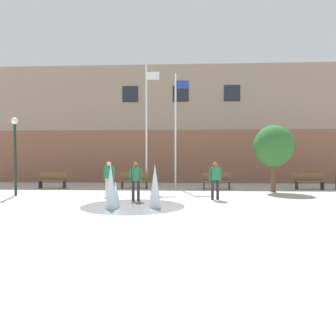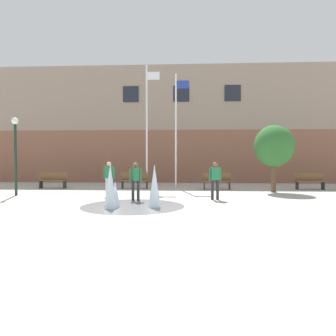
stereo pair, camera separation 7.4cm
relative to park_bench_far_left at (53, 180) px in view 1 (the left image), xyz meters
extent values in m
plane|color=#B2ADA3|center=(7.30, -10.78, -0.48)|extent=(100.00, 100.00, 0.00)
cube|color=brown|center=(7.30, 7.28, 1.36)|extent=(36.00, 6.00, 3.68)
cube|color=gray|center=(7.30, 7.28, 5.45)|extent=(36.00, 6.00, 4.50)
cube|color=#1E232D|center=(3.80, 4.26, 5.67)|extent=(1.10, 0.06, 1.10)
cube|color=#1E232D|center=(7.30, 4.26, 5.67)|extent=(1.10, 0.06, 1.10)
cube|color=#1E232D|center=(10.80, 4.26, 5.67)|extent=(1.10, 0.06, 1.10)
cylinder|color=gray|center=(5.71, -6.48, -0.48)|extent=(3.81, 3.81, 0.01)
cone|color=silver|center=(6.54, -6.74, 0.31)|extent=(0.45, 0.45, 1.57)
cone|color=silver|center=(5.01, -7.07, 0.31)|extent=(0.45, 0.45, 1.59)
cone|color=silver|center=(5.12, -6.77, 0.00)|extent=(0.35, 0.35, 0.96)
cube|color=#28282D|center=(-0.70, -0.06, -0.26)|extent=(0.06, 0.40, 0.44)
cube|color=#28282D|center=(0.70, -0.06, -0.26)|extent=(0.06, 0.40, 0.44)
cube|color=brown|center=(0.00, -0.06, -0.01)|extent=(1.60, 0.44, 0.05)
cube|color=brown|center=(0.00, 0.14, 0.22)|extent=(1.60, 0.04, 0.42)
cube|color=#28282D|center=(4.03, 0.05, -0.26)|extent=(0.06, 0.40, 0.44)
cube|color=#28282D|center=(5.43, 0.05, -0.26)|extent=(0.06, 0.40, 0.44)
cube|color=brown|center=(4.73, 0.05, -0.01)|extent=(1.60, 0.44, 0.05)
cube|color=brown|center=(4.73, 0.25, 0.22)|extent=(1.60, 0.04, 0.42)
cube|color=#28282D|center=(8.67, -0.09, -0.26)|extent=(0.06, 0.40, 0.44)
cube|color=#28282D|center=(10.07, -0.09, -0.26)|extent=(0.06, 0.40, 0.44)
cube|color=brown|center=(9.37, -0.09, -0.01)|extent=(1.60, 0.44, 0.05)
cube|color=brown|center=(9.37, 0.11, 0.22)|extent=(1.60, 0.04, 0.42)
cube|color=#28282D|center=(13.81, 0.06, -0.26)|extent=(0.06, 0.40, 0.44)
cube|color=#28282D|center=(15.21, 0.06, -0.26)|extent=(0.06, 0.40, 0.44)
cube|color=brown|center=(14.51, 0.06, -0.01)|extent=(1.60, 0.44, 0.05)
cube|color=brown|center=(14.51, 0.26, 0.22)|extent=(1.60, 0.04, 0.42)
cylinder|color=silver|center=(4.03, -3.60, -0.06)|extent=(0.12, 0.12, 0.84)
cylinder|color=silver|center=(4.25, -3.60, -0.06)|extent=(0.12, 0.12, 0.84)
cube|color=#237547|center=(4.14, -3.60, 0.63)|extent=(0.39, 0.35, 0.54)
sphere|color=beige|center=(4.14, -3.60, 1.01)|extent=(0.21, 0.21, 0.21)
cylinder|color=#237547|center=(3.93, -3.60, 0.58)|extent=(0.08, 0.08, 0.55)
cylinder|color=#237547|center=(4.35, -3.60, 0.58)|extent=(0.08, 0.08, 0.55)
cylinder|color=#28282D|center=(8.78, -4.51, -0.06)|extent=(0.12, 0.12, 0.84)
cylinder|color=#28282D|center=(9.00, -4.51, -0.06)|extent=(0.12, 0.12, 0.84)
cube|color=#237547|center=(8.89, -4.51, 0.63)|extent=(0.38, 0.28, 0.54)
sphere|color=brown|center=(8.89, -4.51, 1.01)|extent=(0.21, 0.21, 0.21)
cylinder|color=#237547|center=(8.68, -4.51, 0.58)|extent=(0.08, 0.08, 0.55)
cylinder|color=#237547|center=(9.10, -4.51, 0.58)|extent=(0.08, 0.08, 0.55)
cylinder|color=#28282D|center=(5.47, -5.01, -0.06)|extent=(0.12, 0.12, 0.84)
cylinder|color=#28282D|center=(5.69, -5.01, -0.06)|extent=(0.12, 0.12, 0.84)
cube|color=#237547|center=(5.58, -5.01, 0.63)|extent=(0.33, 0.39, 0.54)
sphere|color=brown|center=(5.58, -5.01, 1.01)|extent=(0.21, 0.21, 0.21)
cylinder|color=#237547|center=(5.37, -5.01, 0.58)|extent=(0.08, 0.08, 0.55)
cylinder|color=#237547|center=(5.79, -5.01, 0.58)|extent=(0.08, 0.08, 0.55)
cylinder|color=silver|center=(5.37, 0.52, 3.07)|extent=(0.10, 0.10, 7.10)
cube|color=silver|center=(5.77, 0.52, 6.00)|extent=(0.70, 0.02, 0.45)
cylinder|color=silver|center=(7.06, 0.52, 2.81)|extent=(0.10, 0.10, 6.59)
cube|color=#233893|center=(7.46, 0.52, 5.48)|extent=(0.70, 0.02, 0.45)
cylinder|color=#192D23|center=(-0.32, -3.50, 1.19)|extent=(0.12, 0.12, 3.33)
sphere|color=white|center=(-0.32, -3.50, 3.01)|extent=(0.32, 0.32, 0.32)
cylinder|color=brown|center=(12.13, -1.45, 0.18)|extent=(0.25, 0.25, 1.31)
ellipsoid|color=#2D662D|center=(12.13, -1.45, 1.89)|extent=(1.99, 1.99, 2.12)
camera|label=1|loc=(7.63, -18.40, 1.36)|focal=35.00mm
camera|label=2|loc=(7.70, -18.40, 1.36)|focal=35.00mm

